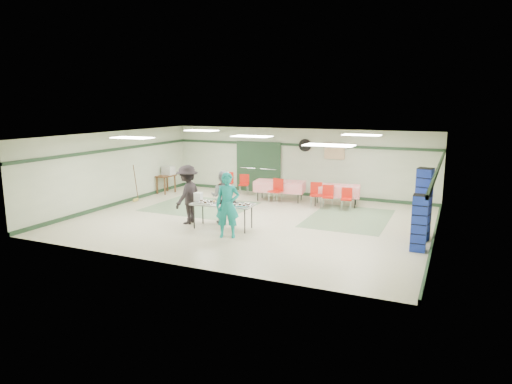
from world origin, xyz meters
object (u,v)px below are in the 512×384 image
at_px(chair_d, 277,188).
at_px(crate_stack_red, 423,209).
at_px(crate_stack_blue_a, 423,205).
at_px(broom, 136,183).
at_px(volunteer_grey, 223,197).
at_px(chair_a, 328,194).
at_px(dining_table_a, 336,190).
at_px(crate_stack_blue_b, 419,223).
at_px(chair_c, 347,197).
at_px(office_printer, 168,170).
at_px(printer_table, 166,178).
at_px(chair_b, 316,192).
at_px(chair_loose_b, 228,181).
at_px(dining_table_b, 280,186).
at_px(volunteer_teal, 228,205).
at_px(chair_loose_a, 244,182).
at_px(volunteer_dark, 188,195).
at_px(serving_table, 223,205).

distance_m(chair_d, crate_stack_red, 5.87).
relative_size(crate_stack_blue_a, broom, 1.43).
bearing_deg(broom, crate_stack_red, 5.87).
bearing_deg(broom, volunteer_grey, -8.17).
height_order(chair_a, chair_d, chair_d).
height_order(dining_table_a, crate_stack_blue_b, crate_stack_blue_b).
bearing_deg(chair_c, office_printer, 167.73).
distance_m(chair_a, printer_table, 6.94).
bearing_deg(chair_b, chair_loose_b, 152.85).
bearing_deg(chair_c, broom, -177.25).
height_order(dining_table_b, crate_stack_red, crate_stack_red).
xyz_separation_m(crate_stack_blue_b, office_printer, (-10.30, 3.97, 0.20)).
height_order(volunteer_teal, office_printer, volunteer_teal).
distance_m(chair_b, chair_loose_a, 3.52).
relative_size(volunteer_dark, chair_a, 2.17).
bearing_deg(crate_stack_red, volunteer_teal, -156.64).
bearing_deg(serving_table, volunteer_teal, -58.62).
bearing_deg(chair_a, volunteer_grey, -141.46).
distance_m(volunteer_teal, chair_d, 4.63).
distance_m(chair_a, office_printer, 6.95).
relative_size(volunteer_teal, printer_table, 2.19).
bearing_deg(chair_a, chair_d, 165.73).
bearing_deg(crate_stack_blue_b, chair_loose_a, 146.35).
xyz_separation_m(chair_a, chair_c, (0.67, -0.00, -0.03)).
height_order(serving_table, chair_loose_a, chair_loose_a).
bearing_deg(volunteer_dark, printer_table, -140.49).
distance_m(dining_table_b, printer_table, 4.91).
distance_m(chair_a, chair_b, 0.44).
height_order(volunteer_teal, volunteer_grey, volunteer_teal).
xyz_separation_m(volunteer_teal, dining_table_a, (1.75, 5.16, -0.34)).
relative_size(dining_table_b, crate_stack_red, 1.21).
bearing_deg(volunteer_teal, chair_b, 56.25).
distance_m(chair_b, chair_d, 1.52).
bearing_deg(chair_d, volunteer_dark, -101.12).
distance_m(volunteer_teal, chair_c, 5.14).
xyz_separation_m(chair_a, crate_stack_red, (3.36, -2.45, 0.31)).
distance_m(crate_stack_blue_a, crate_stack_red, 0.31).
height_order(volunteer_dark, crate_stack_red, volunteer_dark).
distance_m(volunteer_teal, crate_stack_blue_b, 5.05).
bearing_deg(volunteer_grey, chair_a, -137.41).
xyz_separation_m(chair_loose_a, chair_loose_b, (-0.66, -0.19, 0.05)).
distance_m(chair_loose_b, broom, 3.69).
relative_size(volunteer_dark, printer_table, 2.20).
height_order(chair_c, crate_stack_blue_b, crate_stack_blue_b).
xyz_separation_m(volunteer_dark, chair_loose_a, (-0.36, 4.81, -0.41)).
xyz_separation_m(dining_table_b, chair_d, (0.10, -0.56, 0.01)).
relative_size(dining_table_b, chair_loose_a, 2.38).
bearing_deg(crate_stack_red, chair_a, 143.96).
relative_size(chair_c, chair_loose_b, 0.87).
distance_m(volunteer_grey, printer_table, 5.54).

